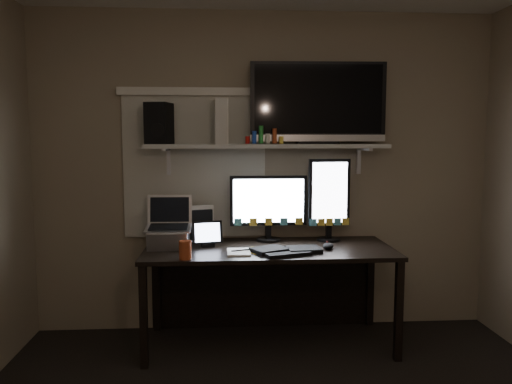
{
  "coord_description": "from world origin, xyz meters",
  "views": [
    {
      "loc": [
        -0.33,
        -2.13,
        1.52
      ],
      "look_at": [
        -0.11,
        1.25,
        1.16
      ],
      "focal_mm": 35.0,
      "sensor_mm": 36.0,
      "label": 1
    }
  ],
  "objects": [
    {
      "name": "back_wall",
      "position": [
        0.0,
        1.8,
        1.25
      ],
      "size": [
        3.6,
        0.0,
        3.6
      ],
      "primitive_type": "plane",
      "rotation": [
        1.57,
        0.0,
        0.0
      ],
      "color": "#7A6B58",
      "rests_on": "floor"
    },
    {
      "name": "window_blinds",
      "position": [
        -0.55,
        1.79,
        1.3
      ],
      "size": [
        1.1,
        0.02,
        1.1
      ],
      "primitive_type": "cube",
      "color": "beige",
      "rests_on": "back_wall"
    },
    {
      "name": "desk",
      "position": [
        0.0,
        1.55,
        0.55
      ],
      "size": [
        1.8,
        0.75,
        0.73
      ],
      "color": "black",
      "rests_on": "floor"
    },
    {
      "name": "wall_shelf",
      "position": [
        0.0,
        1.62,
        1.46
      ],
      "size": [
        1.8,
        0.35,
        0.03
      ],
      "primitive_type": "cube",
      "color": "#B0B0AB",
      "rests_on": "back_wall"
    },
    {
      "name": "monitor_landscape",
      "position": [
        0.02,
        1.67,
        0.99
      ],
      "size": [
        0.6,
        0.07,
        0.52
      ],
      "primitive_type": "cube",
      "rotation": [
        0.0,
        0.0,
        0.01
      ],
      "color": "black",
      "rests_on": "desk"
    },
    {
      "name": "monitor_portrait",
      "position": [
        0.49,
        1.65,
        1.05
      ],
      "size": [
        0.33,
        0.09,
        0.65
      ],
      "primitive_type": "cube",
      "rotation": [
        0.0,
        0.0,
        0.08
      ],
      "color": "black",
      "rests_on": "desk"
    },
    {
      "name": "keyboard",
      "position": [
        0.11,
        1.28,
        0.74
      ],
      "size": [
        0.52,
        0.32,
        0.03
      ],
      "primitive_type": "cube",
      "rotation": [
        0.0,
        0.0,
        0.3
      ],
      "color": "black",
      "rests_on": "desk"
    },
    {
      "name": "mouse",
      "position": [
        0.42,
        1.35,
        0.75
      ],
      "size": [
        0.11,
        0.14,
        0.04
      ],
      "primitive_type": "ellipsoid",
      "rotation": [
        0.0,
        0.0,
        -0.29
      ],
      "color": "black",
      "rests_on": "desk"
    },
    {
      "name": "notepad",
      "position": [
        -0.23,
        1.26,
        0.74
      ],
      "size": [
        0.16,
        0.22,
        0.01
      ],
      "primitive_type": "cube",
      "rotation": [
        0.0,
        0.0,
        0.0
      ],
      "color": "white",
      "rests_on": "desk"
    },
    {
      "name": "tablet",
      "position": [
        -0.45,
        1.49,
        0.83
      ],
      "size": [
        0.23,
        0.14,
        0.19
      ],
      "primitive_type": "cube",
      "rotation": [
        0.0,
        0.0,
        0.22
      ],
      "color": "black",
      "rests_on": "desk"
    },
    {
      "name": "file_sorter",
      "position": [
        -0.53,
        1.65,
        0.87
      ],
      "size": [
        0.23,
        0.16,
        0.27
      ],
      "primitive_type": "cube",
      "rotation": [
        0.0,
        0.0,
        0.33
      ],
      "color": "black",
      "rests_on": "desk"
    },
    {
      "name": "laptop",
      "position": [
        -0.73,
        1.46,
        0.91
      ],
      "size": [
        0.33,
        0.27,
        0.37
      ],
      "primitive_type": "cube",
      "rotation": [
        0.0,
        0.0,
        -0.01
      ],
      "color": "silver",
      "rests_on": "desk"
    },
    {
      "name": "cup",
      "position": [
        -0.58,
        1.12,
        0.79
      ],
      "size": [
        0.09,
        0.09,
        0.12
      ],
      "primitive_type": "cylinder",
      "rotation": [
        0.0,
        0.0,
        0.1
      ],
      "color": "#95381B",
      "rests_on": "desk"
    },
    {
      "name": "sticky_notes",
      "position": [
        -0.16,
        1.34,
        0.73
      ],
      "size": [
        0.36,
        0.31,
        0.0
      ],
      "primitive_type": null,
      "rotation": [
        0.0,
        0.0,
        0.33
      ],
      "color": "yellow",
      "rests_on": "desk"
    },
    {
      "name": "tv",
      "position": [
        0.39,
        1.65,
        1.79
      ],
      "size": [
        1.03,
        0.23,
        0.61
      ],
      "primitive_type": "cube",
      "rotation": [
        0.0,
        0.0,
        -0.04
      ],
      "color": "black",
      "rests_on": "wall_shelf"
    },
    {
      "name": "game_console",
      "position": [
        -0.34,
        1.61,
        1.65
      ],
      "size": [
        0.1,
        0.28,
        0.33
      ],
      "primitive_type": "cube",
      "rotation": [
        0.0,
        0.0,
        0.07
      ],
      "color": "beige",
      "rests_on": "wall_shelf"
    },
    {
      "name": "speaker",
      "position": [
        -0.8,
        1.64,
        1.63
      ],
      "size": [
        0.21,
        0.23,
        0.3
      ],
      "primitive_type": "cube",
      "rotation": [
        0.0,
        0.0,
        -0.22
      ],
      "color": "black",
      "rests_on": "wall_shelf"
    },
    {
      "name": "bottles",
      "position": [
        -0.02,
        1.54,
        1.54
      ],
      "size": [
        0.21,
        0.1,
        0.13
      ],
      "primitive_type": null,
      "rotation": [
        0.0,
        0.0,
        -0.27
      ],
      "color": "#A50F0C",
      "rests_on": "wall_shelf"
    }
  ]
}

